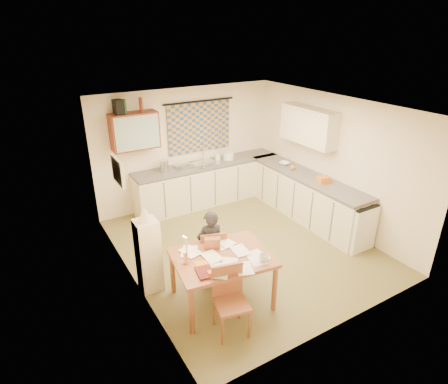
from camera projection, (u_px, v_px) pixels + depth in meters
floor at (244, 247)px, 6.73m from camera, size 4.00×4.50×0.02m
ceiling at (247, 106)px, 5.69m from camera, size 4.00×4.50×0.02m
wall_back at (187, 147)px, 7.98m from camera, size 4.00×0.02×2.50m
wall_front at (351, 245)px, 4.44m from camera, size 4.00×0.02×2.50m
wall_left at (127, 210)px, 5.27m from camera, size 0.02×4.50×2.50m
wall_right at (333, 161)px, 7.15m from camera, size 0.02×4.50×2.50m
window_blind at (199, 127)px, 7.93m from camera, size 1.45×0.03×1.05m
curtain_rod at (199, 101)px, 7.69m from camera, size 1.60×0.04×0.04m
wall_cabinet at (135, 131)px, 7.08m from camera, size 0.90×0.34×0.70m
wall_cabinet_glass at (137, 133)px, 6.95m from camera, size 0.84×0.02×0.64m
upper_cabinet_right at (309, 126)px, 7.25m from camera, size 0.34×1.30×0.70m
framed_print at (118, 171)px, 5.42m from camera, size 0.04×0.50×0.40m
print_canvas at (119, 171)px, 5.43m from camera, size 0.01×0.42×0.32m
counter_back at (208, 183)px, 8.23m from camera, size 3.30×0.62×0.92m
counter_right at (305, 196)px, 7.59m from camera, size 0.62×2.95×0.92m
stove at (354, 224)px, 6.60m from camera, size 0.55×0.55×0.85m
sink at (205, 165)px, 8.02m from camera, size 0.63×0.55×0.10m
tap at (203, 155)px, 8.11m from camera, size 0.04×0.04×0.28m
dish_rack at (184, 166)px, 7.76m from camera, size 0.40×0.36×0.06m
kettle at (164, 166)px, 7.52m from camera, size 0.24×0.24×0.24m
mixing_bowl at (228, 156)px, 8.24m from camera, size 0.32×0.32×0.16m
soap_bottle at (217, 156)px, 8.16m from camera, size 0.10×0.10×0.20m
bowl at (284, 163)px, 7.95m from camera, size 0.37×0.37×0.05m
orange_bag at (324, 180)px, 7.02m from camera, size 0.25×0.20×0.12m
fruit_orange at (293, 167)px, 7.65m from camera, size 0.10×0.10×0.10m
speaker at (118, 107)px, 6.77m from camera, size 0.18×0.22×0.26m
bottle_green at (124, 106)px, 6.82m from camera, size 0.09×0.09×0.26m
bottle_brown at (141, 105)px, 6.96m from camera, size 0.07×0.07×0.26m
dining_table at (222, 278)px, 5.26m from camera, size 1.44×1.17×0.75m
chair_far at (212, 262)px, 5.80m from camera, size 0.49×0.49×0.87m
chair_near at (231, 313)px, 4.77m from camera, size 0.49×0.49×0.91m
person at (210, 246)px, 5.65m from camera, size 0.52×0.42×1.17m
shelf_stand at (149, 256)px, 5.43m from camera, size 0.32×0.30×1.15m
lampshade at (144, 214)px, 5.15m from camera, size 0.20×0.20×0.22m
letter_rack at (212, 243)px, 5.26m from camera, size 0.24×0.19×0.16m
mug at (263, 258)px, 4.98m from camera, size 0.22×0.22×0.10m
magazine at (197, 274)px, 4.72m from camera, size 0.31×0.36×0.03m
book at (196, 267)px, 4.86m from camera, size 0.33×0.36×0.02m
orange_box at (212, 272)px, 4.74m from camera, size 0.13×0.09×0.04m
eyeglasses at (239, 264)px, 4.92m from camera, size 0.13×0.06×0.02m
candle_holder at (186, 258)px, 4.92m from camera, size 0.07×0.07×0.18m
candle at (186, 245)px, 4.83m from camera, size 0.03×0.03×0.22m
candle_flame at (184, 236)px, 4.79m from camera, size 0.02×0.02×0.02m
papers at (225, 256)px, 5.08m from camera, size 1.06×1.07×0.02m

